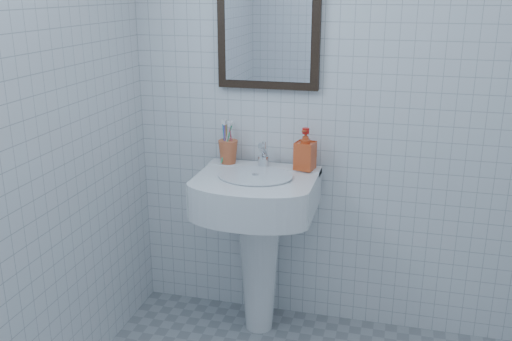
# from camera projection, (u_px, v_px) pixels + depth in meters

# --- Properties ---
(wall_back) EXTENTS (2.20, 0.02, 2.50)m
(wall_back) POSITION_uv_depth(u_px,v_px,m) (351.00, 90.00, 2.72)
(wall_back) COLOR white
(wall_back) RESTS_ON ground
(washbasin) EXTENTS (0.57, 0.42, 0.87)m
(washbasin) POSITION_uv_depth(u_px,v_px,m) (258.00, 226.00, 2.82)
(washbasin) COLOR white
(washbasin) RESTS_ON ground
(faucet) EXTENTS (0.05, 0.12, 0.13)m
(faucet) POSITION_uv_depth(u_px,v_px,m) (263.00, 156.00, 2.82)
(faucet) COLOR silver
(faucet) RESTS_ON washbasin
(toothbrush_cup) EXTENTS (0.12, 0.12, 0.12)m
(toothbrush_cup) POSITION_uv_depth(u_px,v_px,m) (228.00, 152.00, 2.87)
(toothbrush_cup) COLOR #C25932
(toothbrush_cup) RESTS_ON washbasin
(soap_dispenser) EXTENTS (0.11, 0.11, 0.20)m
(soap_dispenser) POSITION_uv_depth(u_px,v_px,m) (305.00, 149.00, 2.76)
(soap_dispenser) COLOR red
(soap_dispenser) RESTS_ON washbasin
(wall_mirror) EXTENTS (0.50, 0.04, 0.62)m
(wall_mirror) POSITION_uv_depth(u_px,v_px,m) (268.00, 24.00, 2.71)
(wall_mirror) COLOR black
(wall_mirror) RESTS_ON wall_back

